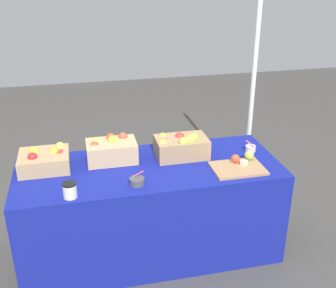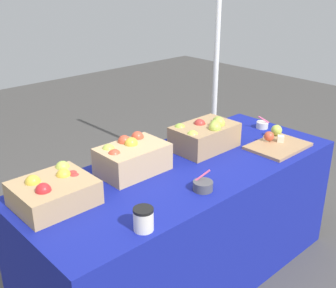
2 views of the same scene
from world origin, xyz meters
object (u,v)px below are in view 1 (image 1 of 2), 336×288
object	(u,v)px
sample_bowl_near	(137,181)
coffee_cup	(70,190)
apple_crate_left	(45,160)
tent_pole	(253,88)
sample_bowl_mid	(251,148)
apple_crate_middle	(111,150)
cutting_board_front	(239,165)
apple_crate_right	(181,146)

from	to	relation	value
sample_bowl_near	coffee_cup	size ratio (longest dim) A/B	1.00
apple_crate_left	tent_pole	distance (m)	1.95
sample_bowl_mid	tent_pole	size ratio (longest dim) A/B	0.05
tent_pole	apple_crate_middle	bearing A→B (deg)	-155.92
apple_crate_middle	cutting_board_front	xyz separation A→B (m)	(0.88, -0.33, -0.06)
apple_crate_left	coffee_cup	bearing A→B (deg)	-69.69
coffee_cup	apple_crate_right	bearing A→B (deg)	26.62
apple_crate_middle	apple_crate_right	bearing A→B (deg)	-5.78
apple_crate_middle	coffee_cup	size ratio (longest dim) A/B	3.55
sample_bowl_near	coffee_cup	bearing A→B (deg)	-171.56
apple_crate_middle	sample_bowl_mid	world-z (taller)	apple_crate_middle
cutting_board_front	coffee_cup	world-z (taller)	coffee_cup
apple_crate_left	cutting_board_front	xyz separation A→B (m)	(1.35, -0.30, -0.05)
apple_crate_left	cutting_board_front	bearing A→B (deg)	-12.63
apple_crate_left	sample_bowl_mid	bearing A→B (deg)	-2.18
apple_crate_left	tent_pole	world-z (taller)	tent_pole
tent_pole	coffee_cup	bearing A→B (deg)	-147.21
apple_crate_left	sample_bowl_mid	size ratio (longest dim) A/B	3.65
apple_crate_left	sample_bowl_near	xyz separation A→B (m)	(0.60, -0.38, -0.04)
apple_crate_left	coffee_cup	world-z (taller)	apple_crate_left
apple_crate_right	apple_crate_left	bearing A→B (deg)	178.32
coffee_cup	sample_bowl_mid	bearing A→B (deg)	15.63
cutting_board_front	coffee_cup	distance (m)	1.19
sample_bowl_near	sample_bowl_mid	world-z (taller)	sample_bowl_near
apple_crate_left	apple_crate_right	distance (m)	0.99
sample_bowl_mid	coffee_cup	size ratio (longest dim) A/B	0.93
apple_crate_left	apple_crate_right	size ratio (longest dim) A/B	0.90
apple_crate_middle	apple_crate_right	distance (m)	0.52
sample_bowl_near	apple_crate_right	bearing A→B (deg)	41.67
apple_crate_left	apple_crate_middle	world-z (taller)	apple_crate_middle
cutting_board_front	sample_bowl_mid	distance (m)	0.31
tent_pole	apple_crate_right	bearing A→B (deg)	-141.89
apple_crate_left	tent_pole	size ratio (longest dim) A/B	0.17
cutting_board_front	sample_bowl_mid	size ratio (longest dim) A/B	3.84
apple_crate_right	coffee_cup	world-z (taller)	apple_crate_right
apple_crate_middle	coffee_cup	distance (m)	0.56
apple_crate_middle	coffee_cup	world-z (taller)	apple_crate_middle
apple_crate_right	sample_bowl_mid	world-z (taller)	apple_crate_right
apple_crate_left	cutting_board_front	world-z (taller)	apple_crate_left
sample_bowl_mid	coffee_cup	xyz separation A→B (m)	(-1.38, -0.38, 0.03)
apple_crate_middle	sample_bowl_mid	size ratio (longest dim) A/B	3.80
cutting_board_front	sample_bowl_near	distance (m)	0.76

